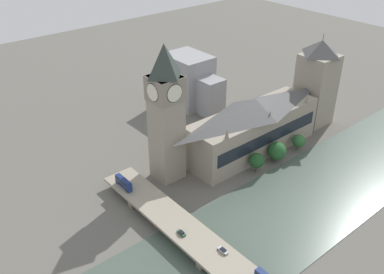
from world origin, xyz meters
TOP-DOWN VIEW (x-y plane):
  - ground_plane at (0.00, 0.00)m, footprint 600.00×600.00m
  - river_water at (-32.68, 0.00)m, footprint 53.37×360.00m
  - parliament_hall at (14.54, -8.00)m, footprint 23.54×81.22m
  - clock_tower at (24.86, 43.25)m, footprint 14.52×14.52m
  - victoria_tower at (14.59, -62.28)m, footprint 19.35×19.35m
  - road_bridge at (-32.68, 65.63)m, footprint 138.74×15.48m
  - double_decker_bus_mid at (24.26, 69.60)m, footprint 11.35×2.54m
  - car_northbound_lead at (-18.03, 68.73)m, footprint 4.20×1.74m
  - car_northbound_mid at (-35.95, 62.44)m, footprint 4.71×1.79m
  - city_block_west at (84.95, -19.66)m, footprint 29.90×23.46m
  - city_block_center at (67.18, -20.44)m, footprint 22.14×14.10m
  - tree_embankment_near at (-1.78, -28.37)m, footprint 7.30×7.30m
  - tree_embankment_mid at (-1.72, -9.68)m, footprint 9.88×9.88m
  - tree_embankment_far at (-1.49, 5.92)m, footprint 8.09×8.09m

SIDE VIEW (x-z plane):
  - ground_plane at x=0.00m, z-range 0.00..0.00m
  - river_water at x=-32.68m, z-range 0.00..0.30m
  - road_bridge at x=-32.68m, z-range 1.71..7.23m
  - tree_embankment_near at x=-1.78m, z-range 1.01..10.35m
  - car_northbound_lead at x=-18.03m, z-range 5.52..6.93m
  - car_northbound_mid at x=-35.95m, z-range 5.52..6.93m
  - tree_embankment_mid at x=-1.72m, z-range 0.75..12.14m
  - tree_embankment_far at x=-1.49m, z-range 1.34..12.14m
  - double_decker_bus_mid at x=24.26m, z-range 5.79..10.61m
  - city_block_center at x=67.18m, z-range 0.00..24.31m
  - parliament_hall at x=14.54m, z-range -0.11..31.61m
  - city_block_west at x=84.95m, z-range 0.00..34.31m
  - victoria_tower at x=14.59m, z-range -2.00..54.57m
  - clock_tower at x=24.86m, z-range 2.63..72.41m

